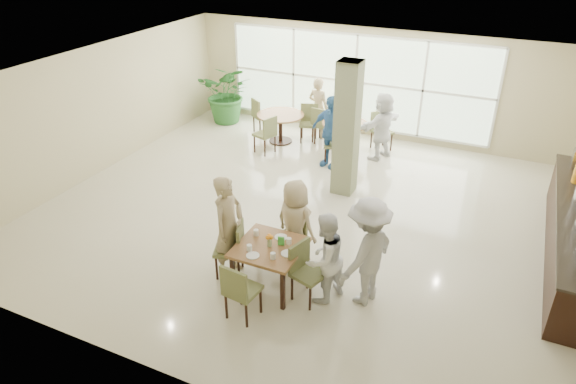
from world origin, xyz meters
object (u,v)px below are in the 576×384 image
at_px(teen_left, 229,227).
at_px(adult_standing, 318,108).
at_px(buffet_counter, 573,230).
at_px(adult_b, 382,126).
at_px(round_table_right, 345,129).
at_px(teen_far, 295,223).
at_px(teen_standing, 367,252).
at_px(round_table_left, 280,120).
at_px(teen_right, 324,258).
at_px(adult_a, 330,132).
at_px(potted_plant, 228,93).
at_px(main_table, 270,251).

height_order(teen_left, adult_standing, teen_left).
distance_m(buffet_counter, adult_standing, 6.77).
relative_size(buffet_counter, adult_b, 2.89).
xyz_separation_m(round_table_right, teen_far, (0.80, -4.77, 0.19)).
bearing_deg(adult_standing, teen_standing, 128.99).
bearing_deg(round_table_left, teen_far, -61.82).
distance_m(adult_b, adult_standing, 1.95).
bearing_deg(teen_standing, round_table_left, -124.79).
relative_size(round_table_right, teen_right, 0.76).
bearing_deg(teen_right, round_table_right, -141.67).
xyz_separation_m(buffet_counter, teen_right, (-3.42, -2.74, 0.18)).
height_order(round_table_right, adult_a, adult_a).
bearing_deg(teen_far, teen_left, 54.59).
distance_m(round_table_right, adult_standing, 1.12).
height_order(buffet_counter, teen_far, buffet_counter).
height_order(round_table_left, teen_right, teen_right).
bearing_deg(round_table_right, round_table_left, -176.39).
bearing_deg(potted_plant, adult_standing, -0.36).
height_order(buffet_counter, teen_right, buffet_counter).
bearing_deg(adult_standing, round_table_left, 52.67).
height_order(round_table_left, potted_plant, potted_plant).
xyz_separation_m(potted_plant, teen_left, (3.60, -6.04, 0.04)).
bearing_deg(teen_far, potted_plant, -34.53).
xyz_separation_m(round_table_right, potted_plant, (-3.66, 0.59, 0.26)).
distance_m(main_table, potted_plant, 7.49).
relative_size(buffet_counter, teen_left, 2.70).
bearing_deg(teen_standing, adult_b, -148.62).
distance_m(round_table_right, potted_plant, 3.71).
relative_size(potted_plant, teen_standing, 0.95).
relative_size(round_table_left, teen_left, 0.69).
height_order(teen_far, teen_right, teen_far).
distance_m(round_table_right, adult_b, 0.96).
bearing_deg(teen_left, teen_right, -84.53).
height_order(round_table_left, teen_left, teen_left).
relative_size(adult_b, adult_standing, 1.01).
xyz_separation_m(round_table_right, buffet_counter, (4.99, -2.68, -0.03)).
bearing_deg(round_table_left, teen_left, -72.88).
relative_size(main_table, teen_far, 0.66).
bearing_deg(round_table_right, teen_left, -90.54).
bearing_deg(main_table, potted_plant, 125.54).
distance_m(round_table_left, potted_plant, 2.09).
relative_size(teen_right, adult_standing, 0.92).
bearing_deg(buffet_counter, teen_right, -141.35).
height_order(round_table_left, round_table_right, same).
distance_m(round_table_left, teen_far, 5.29).
bearing_deg(buffet_counter, teen_standing, -138.51).
distance_m(buffet_counter, teen_right, 4.39).
relative_size(buffet_counter, teen_standing, 2.68).
distance_m(round_table_left, teen_right, 6.24).
distance_m(round_table_right, adult_a, 0.97).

